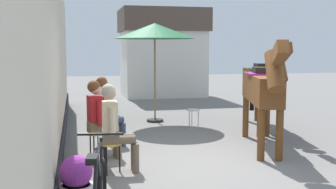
{
  "coord_description": "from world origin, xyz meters",
  "views": [
    {
      "loc": [
        -2.14,
        -6.46,
        1.92
      ],
      "look_at": [
        -0.4,
        1.2,
        1.05
      ],
      "focal_mm": 44.22,
      "sensor_mm": 36.0,
      "label": 1
    }
  ],
  "objects_px": {
    "seated_visitor_near": "(114,124)",
    "seated_visitor_far": "(106,108)",
    "cafe_parasol": "(155,32)",
    "spare_stool_white": "(193,112)",
    "saddled_horse_far": "(264,81)",
    "flower_planter_near": "(76,180)",
    "saddled_horse_near": "(263,89)",
    "seated_visitor_middle": "(99,116)"
  },
  "relations": [
    {
      "from": "seated_visitor_near",
      "to": "seated_visitor_far",
      "type": "xyz_separation_m",
      "value": [
        0.01,
        1.72,
        0.0
      ]
    },
    {
      "from": "cafe_parasol",
      "to": "seated_visitor_far",
      "type": "bearing_deg",
      "value": -119.43
    },
    {
      "from": "spare_stool_white",
      "to": "saddled_horse_far",
      "type": "bearing_deg",
      "value": -15.34
    },
    {
      "from": "seated_visitor_near",
      "to": "flower_planter_near",
      "type": "relative_size",
      "value": 2.17
    },
    {
      "from": "seated_visitor_far",
      "to": "saddled_horse_far",
      "type": "xyz_separation_m",
      "value": [
        3.82,
        1.07,
        0.38
      ]
    },
    {
      "from": "cafe_parasol",
      "to": "saddled_horse_far",
      "type": "bearing_deg",
      "value": -33.35
    },
    {
      "from": "saddled_horse_near",
      "to": "cafe_parasol",
      "type": "height_order",
      "value": "cafe_parasol"
    },
    {
      "from": "seated_visitor_middle",
      "to": "spare_stool_white",
      "type": "distance_m",
      "value": 3.41
    },
    {
      "from": "seated_visitor_far",
      "to": "cafe_parasol",
      "type": "height_order",
      "value": "cafe_parasol"
    },
    {
      "from": "saddled_horse_far",
      "to": "spare_stool_white",
      "type": "relative_size",
      "value": 6.47
    },
    {
      "from": "saddled_horse_far",
      "to": "flower_planter_near",
      "type": "height_order",
      "value": "saddled_horse_far"
    },
    {
      "from": "flower_planter_near",
      "to": "cafe_parasol",
      "type": "bearing_deg",
      "value": 69.84
    },
    {
      "from": "seated_visitor_near",
      "to": "cafe_parasol",
      "type": "bearing_deg",
      "value": 71.15
    },
    {
      "from": "saddled_horse_far",
      "to": "seated_visitor_middle",
      "type": "bearing_deg",
      "value": -153.98
    },
    {
      "from": "seated_visitor_far",
      "to": "flower_planter_near",
      "type": "bearing_deg",
      "value": -101.15
    },
    {
      "from": "saddled_horse_far",
      "to": "cafe_parasol",
      "type": "height_order",
      "value": "cafe_parasol"
    },
    {
      "from": "seated_visitor_far",
      "to": "spare_stool_white",
      "type": "xyz_separation_m",
      "value": [
        2.2,
        1.51,
        -0.38
      ]
    },
    {
      "from": "seated_visitor_middle",
      "to": "seated_visitor_far",
      "type": "height_order",
      "value": "same"
    },
    {
      "from": "seated_visitor_near",
      "to": "spare_stool_white",
      "type": "xyz_separation_m",
      "value": [
        2.21,
        3.23,
        -0.38
      ]
    },
    {
      "from": "seated_visitor_far",
      "to": "spare_stool_white",
      "type": "distance_m",
      "value": 2.7
    },
    {
      "from": "seated_visitor_near",
      "to": "flower_planter_near",
      "type": "distance_m",
      "value": 1.5
    },
    {
      "from": "seated_visitor_far",
      "to": "saddled_horse_far",
      "type": "height_order",
      "value": "saddled_horse_far"
    },
    {
      "from": "seated_visitor_far",
      "to": "cafe_parasol",
      "type": "bearing_deg",
      "value": 60.57
    },
    {
      "from": "seated_visitor_middle",
      "to": "saddled_horse_far",
      "type": "relative_size",
      "value": 0.47
    },
    {
      "from": "seated_visitor_near",
      "to": "saddled_horse_near",
      "type": "distance_m",
      "value": 3.07
    },
    {
      "from": "seated_visitor_middle",
      "to": "cafe_parasol",
      "type": "relative_size",
      "value": 0.54
    },
    {
      "from": "seated_visitor_near",
      "to": "cafe_parasol",
      "type": "relative_size",
      "value": 0.54
    },
    {
      "from": "seated_visitor_middle",
      "to": "spare_stool_white",
      "type": "xyz_separation_m",
      "value": [
        2.39,
        2.4,
        -0.38
      ]
    },
    {
      "from": "seated_visitor_middle",
      "to": "saddled_horse_far",
      "type": "height_order",
      "value": "saddled_horse_far"
    },
    {
      "from": "seated_visitor_far",
      "to": "cafe_parasol",
      "type": "relative_size",
      "value": 0.54
    },
    {
      "from": "spare_stool_white",
      "to": "saddled_horse_near",
      "type": "bearing_deg",
      "value": -73.27
    },
    {
      "from": "seated_visitor_middle",
      "to": "flower_planter_near",
      "type": "bearing_deg",
      "value": -100.85
    },
    {
      "from": "saddled_horse_far",
      "to": "cafe_parasol",
      "type": "relative_size",
      "value": 1.15
    },
    {
      "from": "seated_visitor_near",
      "to": "spare_stool_white",
      "type": "bearing_deg",
      "value": 55.64
    },
    {
      "from": "saddled_horse_far",
      "to": "spare_stool_white",
      "type": "height_order",
      "value": "saddled_horse_far"
    },
    {
      "from": "saddled_horse_near",
      "to": "flower_planter_near",
      "type": "height_order",
      "value": "saddled_horse_near"
    },
    {
      "from": "cafe_parasol",
      "to": "saddled_horse_near",
      "type": "bearing_deg",
      "value": -67.33
    },
    {
      "from": "cafe_parasol",
      "to": "seated_visitor_near",
      "type": "bearing_deg",
      "value": -108.85
    },
    {
      "from": "seated_visitor_middle",
      "to": "seated_visitor_far",
      "type": "distance_m",
      "value": 0.91
    },
    {
      "from": "seated_visitor_near",
      "to": "cafe_parasol",
      "type": "distance_m",
      "value": 4.85
    },
    {
      "from": "seated_visitor_near",
      "to": "seated_visitor_far",
      "type": "height_order",
      "value": "same"
    },
    {
      "from": "seated_visitor_far",
      "to": "cafe_parasol",
      "type": "distance_m",
      "value": 3.39
    }
  ]
}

